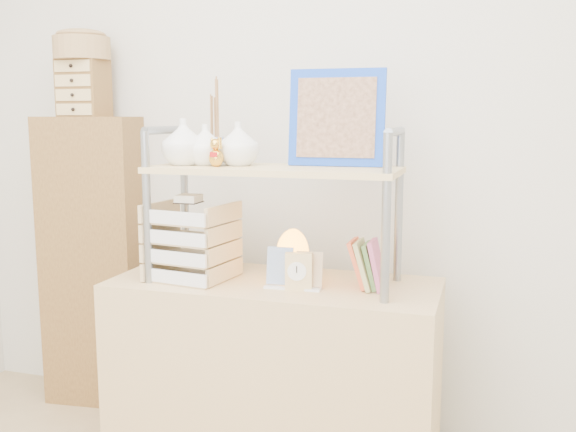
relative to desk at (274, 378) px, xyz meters
name	(u,v)px	position (x,y,z in m)	size (l,w,h in m)	color
desk	(274,378)	(0.00, 0.00, 0.00)	(1.20, 0.50, 0.75)	tan
cabinet	(94,261)	(-1.02, 0.37, 0.30)	(0.45, 0.24, 1.35)	brown
hutch	(252,159)	(-0.08, 0.01, 0.82)	(0.90, 0.34, 0.77)	gray
letter_tray	(190,246)	(-0.30, -0.06, 0.50)	(0.29, 0.28, 0.32)	tan
salt_lamp	(293,254)	(0.06, 0.03, 0.47)	(0.13, 0.12, 0.19)	brown
desk_clock	(298,272)	(0.12, -0.09, 0.44)	(0.10, 0.06, 0.13)	tan
postcard_stand	(293,277)	(0.10, -0.07, 0.42)	(0.21, 0.07, 0.14)	white
drawer_chest	(83,88)	(-1.02, 0.35, 1.10)	(0.20, 0.16, 0.25)	brown
woven_basket	(82,48)	(-1.02, 0.35, 1.28)	(0.25, 0.25, 0.10)	#946B43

